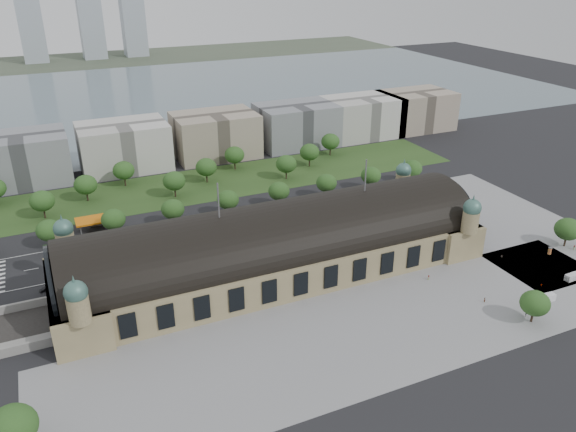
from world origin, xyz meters
name	(u,v)px	position (x,y,z in m)	size (l,w,h in m)	color
ground	(276,272)	(0.00, 0.00, 0.00)	(900.00, 900.00, 0.00)	black
station	(276,247)	(0.00, 0.00, 10.28)	(150.00, 48.40, 44.30)	tan
plaza_south	(365,334)	(10.00, -44.00, 0.00)	(190.00, 48.00, 0.12)	gray
plaza_east	(498,221)	(103.00, 0.00, 0.00)	(56.00, 100.00, 0.12)	gray
road_slab	(193,238)	(-20.00, 38.00, 0.00)	(260.00, 26.00, 0.10)	black
grass_belt	(173,189)	(-15.00, 93.00, 0.00)	(300.00, 45.00, 0.10)	#2A481C
petrol_station	(96,220)	(-53.91, 65.28, 2.95)	(14.00, 13.00, 5.05)	orange
lake	(129,98)	(0.00, 298.00, 0.00)	(700.00, 320.00, 0.08)	slate
far_shore	(97,60)	(0.00, 498.00, 0.00)	(700.00, 120.00, 0.14)	#44513D
far_tower_left	(30,23)	(-60.00, 508.00, 40.00)	(24.00, 24.00, 80.00)	#9EA8B2
far_tower_mid	(90,18)	(0.00, 508.00, 42.50)	(24.00, 24.00, 85.00)	#9EA8B2
far_tower_right	(133,21)	(45.00, 508.00, 37.50)	(24.00, 24.00, 75.00)	#9EA8B2
office_2	(20,159)	(-80.00, 133.00, 12.00)	(45.00, 32.00, 24.00)	gray
office_3	(124,146)	(-30.00, 133.00, 12.00)	(45.00, 32.00, 24.00)	beige
office_4	(215,135)	(20.00, 133.00, 12.00)	(45.00, 32.00, 24.00)	tan
office_5	(296,125)	(70.00, 133.00, 12.00)	(45.00, 32.00, 24.00)	gray
office_6	(362,117)	(115.00, 133.00, 12.00)	(45.00, 32.00, 24.00)	beige
office_7	(415,110)	(155.00, 133.00, 12.00)	(45.00, 32.00, 24.00)	tan
tree_row_2	(49,230)	(-72.00, 53.00, 7.43)	(9.60, 9.60, 11.52)	#2D2116
tree_row_3	(113,219)	(-48.00, 53.00, 7.43)	(9.60, 9.60, 11.52)	#2D2116
tree_row_4	(173,209)	(-24.00, 53.00, 7.43)	(9.60, 9.60, 11.52)	#2D2116
tree_row_5	(228,200)	(0.00, 53.00, 7.43)	(9.60, 9.60, 11.52)	#2D2116
tree_row_6	(279,191)	(24.00, 53.00, 7.43)	(9.60, 9.60, 11.52)	#2D2116
tree_row_7	(326,183)	(48.00, 53.00, 7.43)	(9.60, 9.60, 11.52)	#2D2116
tree_row_8	(371,175)	(72.00, 53.00, 7.43)	(9.60, 9.60, 11.52)	#2D2116
tree_row_9	(412,168)	(96.00, 53.00, 7.43)	(9.60, 9.60, 11.52)	#2D2116
tree_belt_3	(42,201)	(-73.00, 83.00, 8.05)	(10.40, 10.40, 12.48)	#2D2116
tree_belt_4	(86,185)	(-54.00, 95.00, 8.05)	(10.40, 10.40, 12.48)	#2D2116
tree_belt_5	(124,170)	(-35.00, 107.00, 8.05)	(10.40, 10.40, 12.48)	#2D2116
tree_belt_6	(174,181)	(-16.00, 83.00, 8.05)	(10.40, 10.40, 12.48)	#2D2116
tree_belt_7	(206,167)	(3.00, 95.00, 8.05)	(10.40, 10.40, 12.48)	#2D2116
tree_belt_8	(234,155)	(22.00, 107.00, 8.05)	(10.40, 10.40, 12.48)	#2D2116
tree_belt_9	(286,164)	(41.00, 83.00, 8.05)	(10.40, 10.40, 12.48)	#2D2116
tree_belt_10	(310,152)	(60.00, 95.00, 8.05)	(10.40, 10.40, 12.48)	#2D2116
tree_belt_11	(330,142)	(79.00, 107.00, 8.05)	(10.40, 10.40, 12.48)	#2D2116
tree_plaza_ne	(568,229)	(110.00, -28.00, 7.43)	(10.00, 10.00, 11.69)	#2D2116
tree_plaza_sw	(13,427)	(-85.00, -50.00, 8.05)	(11.00, 11.00, 12.73)	#2D2116
tree_plaza_s	(535,303)	(60.00, -60.00, 6.80)	(9.00, 9.00, 10.64)	#2D2116
traffic_car_2	(128,253)	(-46.00, 34.80, 0.71)	(2.36, 5.12, 1.42)	black
traffic_car_3	(182,240)	(-24.84, 37.37, 0.74)	(2.07, 5.09, 1.48)	maroon
traffic_car_4	(271,223)	(13.48, 37.35, 0.64)	(1.50, 3.73, 1.27)	#1A2149
traffic_car_5	(350,205)	(53.26, 39.82, 0.64)	(1.35, 3.87, 1.27)	#585A60
traffic_car_6	(406,198)	(80.65, 35.70, 0.77)	(2.55, 5.52, 1.54)	silver
parked_car_0	(45,289)	(-76.01, 21.00, 0.67)	(1.42, 4.07, 1.34)	black
parked_car_1	(102,271)	(-56.85, 25.00, 0.81)	(2.70, 5.85, 1.63)	maroon
parked_car_2	(126,267)	(-48.58, 24.65, 0.71)	(1.99, 4.90, 1.42)	#1F1A4B
parked_car_3	(75,277)	(-66.20, 25.00, 0.75)	(1.78, 4.42, 1.51)	#4F5255
parked_car_4	(175,262)	(-31.73, 21.00, 0.69)	(1.45, 4.16, 1.37)	#BBBABD
parked_car_5	(200,251)	(-20.96, 25.00, 0.79)	(2.63, 5.70, 1.58)	#9B9EA4
parked_car_6	(164,260)	(-34.91, 23.86, 0.64)	(1.79, 4.41, 1.28)	black
bus_west	(264,234)	(6.28, 27.00, 1.63)	(2.74, 11.69, 3.26)	red
bus_mid	(287,224)	(18.70, 32.00, 1.57)	(2.63, 11.25, 3.13)	silver
bus_east	(337,218)	(40.00, 28.05, 1.62)	(2.72, 11.61, 3.23)	silver
van_east	(572,277)	(91.64, -47.31, 1.13)	(5.58, 2.45, 2.37)	silver
van_south	(546,298)	(73.12, -53.38, 1.17)	(5.77, 2.60, 2.44)	silver
advertising_column	(550,251)	(99.58, -30.37, 1.50)	(1.52, 1.52, 2.89)	#E2384E
pedestrian_0	(429,278)	(46.35, -26.67, 0.89)	(0.87, 0.50, 1.79)	gray
pedestrian_1	(485,300)	(54.27, -45.71, 0.91)	(0.67, 0.44, 1.83)	gray
pedestrian_2	(502,256)	(80.93, -25.18, 0.76)	(0.74, 0.43, 1.53)	gray
pedestrian_3	(541,285)	(78.31, -46.54, 0.88)	(1.03, 0.49, 1.75)	gray
pedestrian_4	(526,314)	(60.53, -57.15, 0.82)	(1.06, 0.46, 1.65)	gray
pedestrian_5	(574,247)	(111.20, -31.52, 0.92)	(0.90, 0.51, 1.84)	gray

